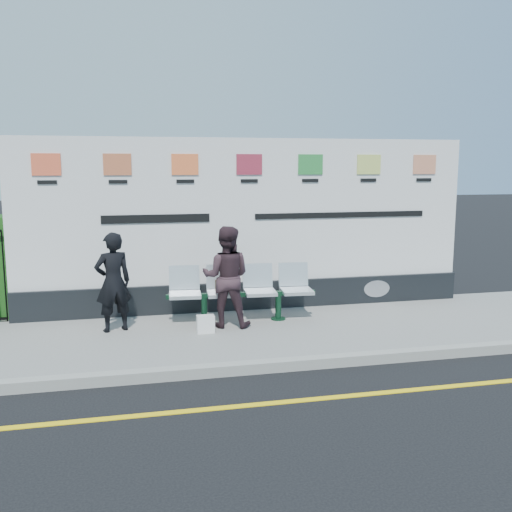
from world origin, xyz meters
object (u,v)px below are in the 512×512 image
(billboard, at_px, (248,236))
(woman_left, at_px, (113,282))
(woman_right, at_px, (226,277))
(bench, at_px, (242,306))

(billboard, distance_m, woman_left, 2.55)
(billboard, bearing_deg, woman_right, -118.96)
(woman_left, bearing_deg, billboard, -175.41)
(billboard, relative_size, woman_right, 5.00)
(billboard, distance_m, woman_right, 1.30)
(billboard, xyz_separation_m, woman_right, (-0.58, -1.05, -0.50))
(woman_left, bearing_deg, bench, 166.24)
(billboard, distance_m, bench, 1.35)
(billboard, bearing_deg, bench, -109.67)
(woman_right, bearing_deg, bench, -123.62)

